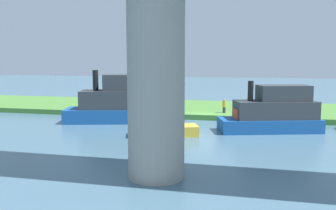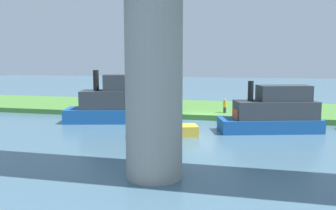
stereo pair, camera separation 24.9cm
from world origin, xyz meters
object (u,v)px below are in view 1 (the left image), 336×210
riverboat_paddlewheel (273,113)px  mooring_post (157,106)px  person_on_bank (224,106)px  motorboat_red (162,128)px  bridge_pylon (156,78)px  pontoon_yellow (120,103)px

riverboat_paddlewheel → mooring_post: bearing=-26.3°
person_on_bank → motorboat_red: 10.14m
bridge_pylon → person_on_bank: 19.11m
mooring_post → motorboat_red: size_ratio=0.20×
riverboat_paddlewheel → motorboat_red: (8.07, 3.56, -0.90)m
person_on_bank → riverboat_paddlewheel: bearing=126.3°
pontoon_yellow → motorboat_red: 7.35m
bridge_pylon → motorboat_red: bearing=-77.5°
motorboat_red → riverboat_paddlewheel: bearing=-156.2°
mooring_post → pontoon_yellow: 4.67m
person_on_bank → riverboat_paddlewheel: riverboat_paddlewheel is taller
bridge_pylon → mooring_post: bearing=-75.0°
bridge_pylon → mooring_post: (4.89, -18.26, -3.77)m
mooring_post → bridge_pylon: bearing=105.0°
person_on_bank → motorboat_red: bearing=68.0°
bridge_pylon → motorboat_red: 10.42m
riverboat_paddlewheel → bridge_pylon: bearing=65.0°
bridge_pylon → person_on_bank: size_ratio=6.89×
pontoon_yellow → bridge_pylon: bearing=117.0°
person_on_bank → riverboat_paddlewheel: 7.22m
person_on_bank → mooring_post: size_ratio=1.34×
motorboat_red → person_on_bank: bearing=-112.0°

